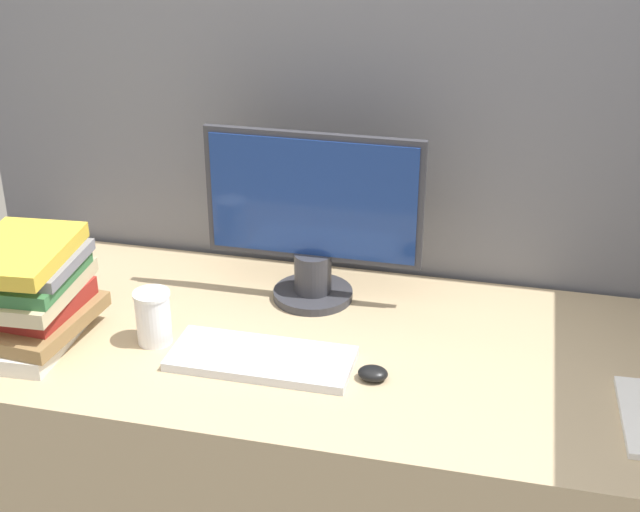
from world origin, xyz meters
TOP-DOWN VIEW (x-y plane):
  - cubicle_panel_rear at (0.00, 0.79)m, footprint 2.10×0.04m
  - desk at (0.00, 0.37)m, footprint 1.70×0.75m
  - monitor at (-0.11, 0.57)m, footprint 0.52×0.19m
  - keyboard at (-0.15, 0.26)m, footprint 0.39×0.16m
  - mouse at (0.09, 0.26)m, footprint 0.06×0.05m
  - coffee_cup at (-0.40, 0.29)m, footprint 0.08×0.08m
  - book_stack at (-0.67, 0.24)m, footprint 0.26×0.30m

SIDE VIEW (x-z plane):
  - desk at x=0.00m, z-range 0.00..0.77m
  - cubicle_panel_rear at x=0.00m, z-range 0.00..1.55m
  - keyboard at x=-0.15m, z-range 0.77..0.79m
  - mouse at x=0.09m, z-range 0.77..0.80m
  - coffee_cup at x=-0.40m, z-range 0.77..0.90m
  - book_stack at x=-0.67m, z-range 0.77..1.01m
  - monitor at x=-0.11m, z-range 0.76..1.18m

